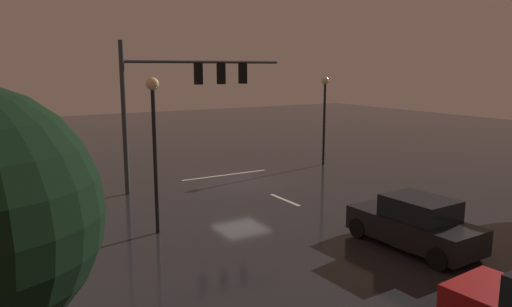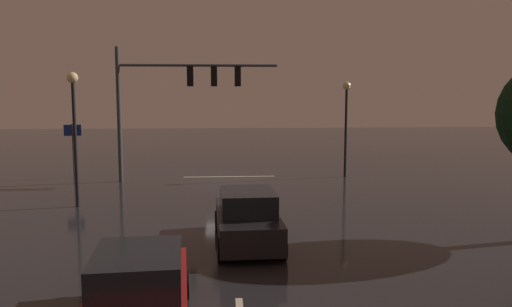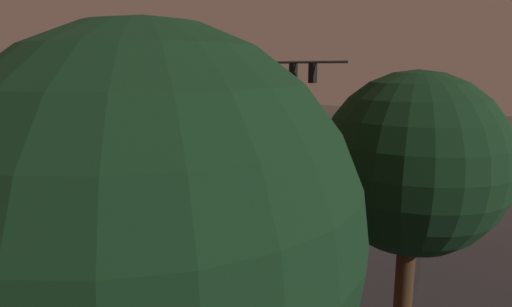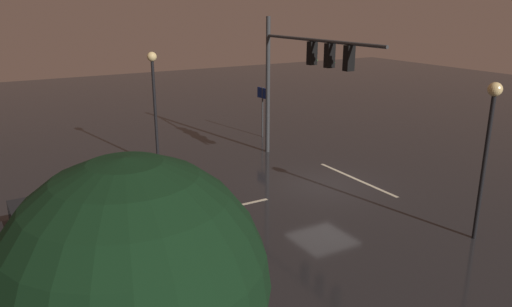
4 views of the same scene
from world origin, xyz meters
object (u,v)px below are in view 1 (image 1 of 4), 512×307
(route_sign, at_px, (56,149))
(street_lamp_right_kerb, at_px, (154,127))
(traffic_signal_assembly, at_px, (185,87))
(car_approaching, at_px, (415,224))
(street_lamp_left_kerb, at_px, (325,104))

(route_sign, bearing_deg, street_lamp_right_kerb, 106.85)
(traffic_signal_assembly, bearing_deg, car_approaching, 105.17)
(street_lamp_right_kerb, xyz_separation_m, route_sign, (2.16, -7.14, -1.64))
(traffic_signal_assembly, distance_m, car_approaching, 12.46)
(traffic_signal_assembly, distance_m, street_lamp_right_kerb, 6.89)
(street_lamp_left_kerb, bearing_deg, car_approaching, 63.75)
(car_approaching, distance_m, street_lamp_right_kerb, 9.16)
(car_approaching, height_order, street_lamp_right_kerb, street_lamp_right_kerb)
(traffic_signal_assembly, xyz_separation_m, street_lamp_right_kerb, (3.55, 5.81, -1.04))
(car_approaching, relative_size, street_lamp_left_kerb, 0.85)
(street_lamp_left_kerb, xyz_separation_m, route_sign, (14.77, -0.61, -1.51))
(traffic_signal_assembly, height_order, street_lamp_right_kerb, traffic_signal_assembly)
(car_approaching, xyz_separation_m, street_lamp_right_kerb, (6.64, -5.58, 2.96))
(street_lamp_left_kerb, height_order, route_sign, street_lamp_left_kerb)
(traffic_signal_assembly, xyz_separation_m, car_approaching, (-3.09, 11.39, -4.01))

